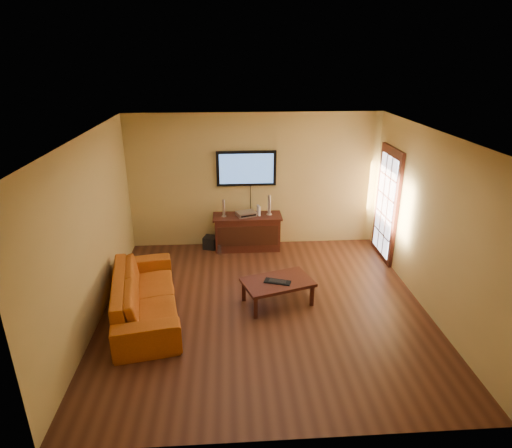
{
  "coord_description": "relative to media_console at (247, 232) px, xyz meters",
  "views": [
    {
      "loc": [
        -0.52,
        -5.76,
        3.71
      ],
      "look_at": [
        -0.08,
        0.8,
        1.1
      ],
      "focal_mm": 30.0,
      "sensor_mm": 36.0,
      "label": 1
    }
  ],
  "objects": [
    {
      "name": "coffee_table",
      "position": [
        0.38,
        -2.12,
        -0.01
      ],
      "size": [
        1.22,
        0.94,
        0.4
      ],
      "color": "black",
      "rests_on": "ground"
    },
    {
      "name": "game_console",
      "position": [
        0.23,
        0.02,
        0.45
      ],
      "size": [
        0.07,
        0.15,
        0.2
      ],
      "primitive_type": "cube",
      "rotation": [
        0.0,
        0.0,
        0.22
      ],
      "color": "white",
      "rests_on": "media_console"
    },
    {
      "name": "television",
      "position": [
        -0.0,
        0.22,
        1.26
      ],
      "size": [
        1.18,
        0.08,
        0.7
      ],
      "color": "black",
      "rests_on": "ground"
    },
    {
      "name": "french_door",
      "position": [
        2.62,
        -0.53,
        0.69
      ],
      "size": [
        0.07,
        1.02,
        2.22
      ],
      "color": "black",
      "rests_on": "ground"
    },
    {
      "name": "room_walls",
      "position": [
        0.16,
        -1.61,
        1.33
      ],
      "size": [
        5.0,
        5.0,
        5.0
      ],
      "color": "tan",
      "rests_on": "ground"
    },
    {
      "name": "media_console",
      "position": [
        0.0,
        0.0,
        0.0
      ],
      "size": [
        1.37,
        0.52,
        0.71
      ],
      "color": "black",
      "rests_on": "ground"
    },
    {
      "name": "speaker_right",
      "position": [
        0.44,
        0.03,
        0.54
      ],
      "size": [
        0.11,
        0.11,
        0.4
      ],
      "color": "silver",
      "rests_on": "media_console"
    },
    {
      "name": "bottle",
      "position": [
        -0.57,
        -0.25,
        -0.26
      ],
      "size": [
        0.07,
        0.07,
        0.22
      ],
      "color": "white",
      "rests_on": "ground"
    },
    {
      "name": "av_receiver",
      "position": [
        -0.02,
        -0.0,
        0.4
      ],
      "size": [
        0.44,
        0.37,
        0.08
      ],
      "primitive_type": "cube",
      "rotation": [
        0.0,
        0.0,
        0.33
      ],
      "color": "silver",
      "rests_on": "media_console"
    },
    {
      "name": "sofa",
      "position": [
        -1.66,
        -2.29,
        0.09
      ],
      "size": [
        1.07,
        2.36,
        0.89
      ],
      "primitive_type": "imported",
      "rotation": [
        0.0,
        0.0,
        1.75
      ],
      "color": "#A94E12",
      "rests_on": "ground"
    },
    {
      "name": "speaker_left",
      "position": [
        -0.46,
        -0.02,
        0.52
      ],
      "size": [
        0.1,
        0.1,
        0.35
      ],
      "color": "silver",
      "rests_on": "media_console"
    },
    {
      "name": "subwoofer",
      "position": [
        -0.76,
        0.06,
        -0.23
      ],
      "size": [
        0.32,
        0.32,
        0.25
      ],
      "primitive_type": "cube",
      "rotation": [
        0.0,
        0.0,
        -0.3
      ],
      "color": "black",
      "rests_on": "ground"
    },
    {
      "name": "ground_plane",
      "position": [
        0.16,
        -2.23,
        -0.36
      ],
      "size": [
        5.0,
        5.0,
        0.0
      ],
      "primitive_type": "plane",
      "color": "#391B0F",
      "rests_on": "ground"
    },
    {
      "name": "keyboard",
      "position": [
        0.37,
        -2.16,
        0.05
      ],
      "size": [
        0.44,
        0.28,
        0.02
      ],
      "color": "black",
      "rests_on": "coffee_table"
    }
  ]
}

